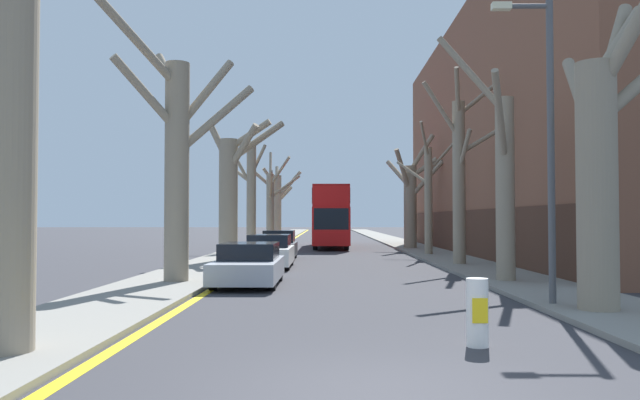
% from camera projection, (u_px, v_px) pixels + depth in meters
% --- Properties ---
extents(ground_plane, '(300.00, 300.00, 0.00)m').
position_uv_depth(ground_plane, '(380.00, 395.00, 7.15)').
color(ground_plane, '#333338').
extents(sidewalk_left, '(2.90, 120.00, 0.12)m').
position_uv_depth(sidewalk_left, '(272.00, 241.00, 57.17)').
color(sidewalk_left, gray).
rests_on(sidewalk_left, ground).
extents(sidewalk_right, '(2.90, 120.00, 0.12)m').
position_uv_depth(sidewalk_right, '(393.00, 241.00, 57.07)').
color(sidewalk_right, gray).
rests_on(sidewalk_right, ground).
extents(building_facade_right, '(10.08, 36.77, 13.82)m').
position_uv_depth(building_facade_right, '(546.00, 134.00, 35.59)').
color(building_facade_right, brown).
rests_on(building_facade_right, ground).
extents(kerb_line_stripe, '(0.24, 120.00, 0.01)m').
position_uv_depth(kerb_line_stripe, '(290.00, 241.00, 57.16)').
color(kerb_line_stripe, yellow).
rests_on(kerb_line_stripe, ground).
extents(street_tree_left_0, '(4.89, 2.07, 8.03)m').
position_uv_depth(street_tree_left_0, '(12.00, 94.00, 9.06)').
color(street_tree_left_0, gray).
rests_on(street_tree_left_0, ground).
extents(street_tree_left_1, '(4.34, 3.86, 8.47)m').
position_uv_depth(street_tree_left_1, '(176.00, 155.00, 19.25)').
color(street_tree_left_1, gray).
rests_on(street_tree_left_1, ground).
extents(street_tree_left_2, '(3.61, 2.25, 6.78)m').
position_uv_depth(street_tree_left_2, '(231.00, 190.00, 29.02)').
color(street_tree_left_2, gray).
rests_on(street_tree_left_2, ground).
extents(street_tree_left_3, '(2.80, 1.47, 6.76)m').
position_uv_depth(street_tree_left_3, '(251.00, 194.00, 38.01)').
color(street_tree_left_3, gray).
rests_on(street_tree_left_3, ground).
extents(street_tree_left_4, '(2.65, 5.09, 7.48)m').
position_uv_depth(street_tree_left_4, '(271.00, 203.00, 48.50)').
color(street_tree_left_4, gray).
rests_on(street_tree_left_4, ground).
extents(street_tree_left_5, '(5.01, 3.34, 7.11)m').
position_uv_depth(street_tree_left_5, '(277.00, 203.00, 57.94)').
color(street_tree_left_5, gray).
rests_on(street_tree_left_5, ground).
extents(street_tree_right_0, '(2.48, 4.30, 7.85)m').
position_uv_depth(street_tree_right_0, '(602.00, 155.00, 13.23)').
color(street_tree_right_0, gray).
rests_on(street_tree_right_0, ground).
extents(street_tree_right_1, '(2.67, 3.81, 7.93)m').
position_uv_depth(street_tree_right_1, '(503.00, 178.00, 19.51)').
color(street_tree_right_1, gray).
rests_on(street_tree_right_1, ground).
extents(street_tree_right_2, '(4.52, 2.39, 8.32)m').
position_uv_depth(street_tree_right_2, '(461.00, 171.00, 26.74)').
color(street_tree_right_2, gray).
rests_on(street_tree_right_2, ground).
extents(street_tree_right_3, '(3.39, 3.07, 7.23)m').
position_uv_depth(street_tree_right_3, '(428.00, 196.00, 34.29)').
color(street_tree_right_3, gray).
rests_on(street_tree_right_3, ground).
extents(street_tree_right_4, '(3.56, 3.65, 7.63)m').
position_uv_depth(street_tree_right_4, '(411.00, 199.00, 41.42)').
color(street_tree_right_4, gray).
rests_on(street_tree_right_4, ground).
extents(double_decker_bus, '(2.44, 11.80, 4.24)m').
position_uv_depth(double_decker_bus, '(330.00, 214.00, 44.62)').
color(double_decker_bus, red).
rests_on(double_decker_bus, ground).
extents(parked_car_0, '(1.90, 4.50, 1.29)m').
position_uv_depth(parked_car_0, '(249.00, 265.00, 19.11)').
color(parked_car_0, '#9EA3AD').
rests_on(parked_car_0, ground).
extents(parked_car_1, '(1.90, 4.45, 1.38)m').
position_uv_depth(parked_car_1, '(269.00, 252.00, 26.04)').
color(parked_car_1, silver).
rests_on(parked_car_1, ground).
extents(parked_car_2, '(1.71, 3.90, 1.45)m').
position_uv_depth(parked_car_2, '(279.00, 246.00, 31.48)').
color(parked_car_2, '#4C5156').
rests_on(parked_car_2, ground).
extents(lamp_post, '(1.40, 0.20, 7.06)m').
position_uv_depth(lamp_post, '(546.00, 133.00, 14.20)').
color(lamp_post, '#4C4F54').
rests_on(lamp_post, ground).
extents(traffic_bollard, '(0.35, 0.36, 1.08)m').
position_uv_depth(traffic_bollard, '(477.00, 312.00, 9.87)').
color(traffic_bollard, white).
rests_on(traffic_bollard, ground).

